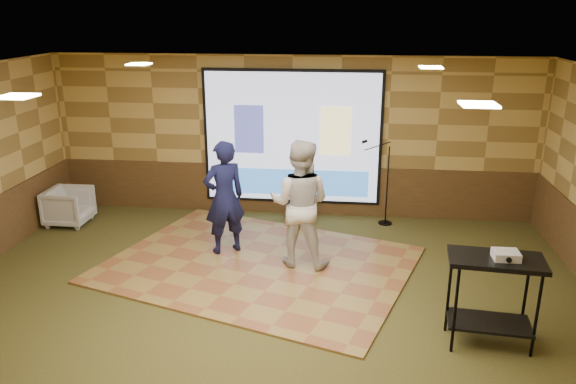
# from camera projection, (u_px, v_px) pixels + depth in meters

# --- Properties ---
(ground) EXTENTS (9.00, 9.00, 0.00)m
(ground) POSITION_uv_depth(u_px,v_px,m) (266.00, 302.00, 7.61)
(ground) COLOR #303E1C
(ground) RESTS_ON ground
(room_shell) EXTENTS (9.04, 7.04, 3.02)m
(room_shell) POSITION_uv_depth(u_px,v_px,m) (263.00, 152.00, 6.96)
(room_shell) COLOR tan
(room_shell) RESTS_ON ground
(wainscot_back) EXTENTS (9.00, 0.04, 0.95)m
(wainscot_back) POSITION_uv_depth(u_px,v_px,m) (292.00, 190.00, 10.75)
(wainscot_back) COLOR #4C2D19
(wainscot_back) RESTS_ON ground
(projector_screen) EXTENTS (3.32, 0.06, 2.52)m
(projector_screen) POSITION_uv_depth(u_px,v_px,m) (292.00, 139.00, 10.39)
(projector_screen) COLOR black
(projector_screen) RESTS_ON room_shell
(downlight_nw) EXTENTS (0.32, 0.32, 0.02)m
(downlight_nw) POSITION_uv_depth(u_px,v_px,m) (139.00, 64.00, 8.61)
(downlight_nw) COLOR #FFE7BF
(downlight_nw) RESTS_ON room_shell
(downlight_ne) EXTENTS (0.32, 0.32, 0.02)m
(downlight_ne) POSITION_uv_depth(u_px,v_px,m) (431.00, 67.00, 8.15)
(downlight_ne) COLOR #FFE7BF
(downlight_ne) RESTS_ON room_shell
(downlight_sw) EXTENTS (0.32, 0.32, 0.02)m
(downlight_sw) POSITION_uv_depth(u_px,v_px,m) (17.00, 96.00, 5.50)
(downlight_sw) COLOR #FFE7BF
(downlight_sw) RESTS_ON room_shell
(downlight_se) EXTENTS (0.32, 0.32, 0.02)m
(downlight_se) POSITION_uv_depth(u_px,v_px,m) (479.00, 104.00, 5.04)
(downlight_se) COLOR #FFE7BF
(downlight_se) RESTS_ON room_shell
(dance_floor) EXTENTS (5.28, 4.61, 0.03)m
(dance_floor) POSITION_uv_depth(u_px,v_px,m) (258.00, 264.00, 8.68)
(dance_floor) COLOR olive
(dance_floor) RESTS_ON ground
(player_left) EXTENTS (0.80, 0.73, 1.83)m
(player_left) POSITION_uv_depth(u_px,v_px,m) (224.00, 197.00, 8.84)
(player_left) COLOR #12143A
(player_left) RESTS_ON dance_floor
(player_right) EXTENTS (1.05, 0.87, 1.95)m
(player_right) POSITION_uv_depth(u_px,v_px,m) (300.00, 204.00, 8.39)
(player_right) COLOR beige
(player_right) RESTS_ON dance_floor
(av_table) EXTENTS (1.06, 0.56, 1.11)m
(av_table) POSITION_uv_depth(u_px,v_px,m) (494.00, 282.00, 6.42)
(av_table) COLOR black
(av_table) RESTS_ON ground
(projector) EXTENTS (0.29, 0.24, 0.09)m
(projector) POSITION_uv_depth(u_px,v_px,m) (506.00, 255.00, 6.28)
(projector) COLOR silver
(projector) RESTS_ON av_table
(mic_stand) EXTENTS (0.62, 0.25, 1.58)m
(mic_stand) POSITION_uv_depth(u_px,v_px,m) (383.00, 198.00, 10.22)
(mic_stand) COLOR black
(mic_stand) RESTS_ON ground
(banquet_chair) EXTENTS (0.75, 0.73, 0.68)m
(banquet_chair) POSITION_uv_depth(u_px,v_px,m) (69.00, 206.00, 10.25)
(banquet_chair) COLOR gray
(banquet_chair) RESTS_ON ground
(duffel_bag) EXTENTS (0.49, 0.34, 0.30)m
(duffel_bag) POSITION_uv_depth(u_px,v_px,m) (299.00, 213.00, 10.46)
(duffel_bag) COLOR black
(duffel_bag) RESTS_ON ground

